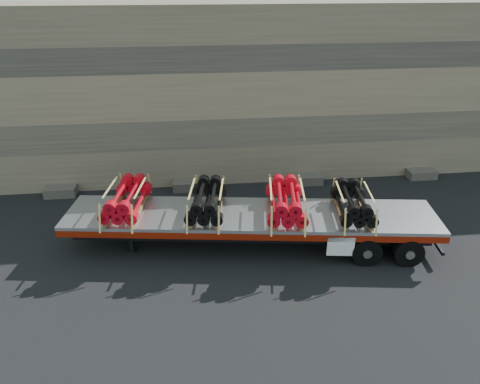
# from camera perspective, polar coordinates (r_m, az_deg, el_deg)

# --- Properties ---
(ground) EXTENTS (120.00, 120.00, 0.00)m
(ground) POSITION_cam_1_polar(r_m,az_deg,el_deg) (15.37, 5.26, -6.43)
(ground) COLOR black
(ground) RESTS_ON ground
(rock_wall) EXTENTS (44.00, 3.00, 7.00)m
(rock_wall) POSITION_cam_1_polar(r_m,az_deg,el_deg) (20.00, 1.85, 12.13)
(rock_wall) COLOR #7A6B54
(rock_wall) RESTS_ON ground
(trailer) EXTENTS (11.86, 3.96, 1.17)m
(trailer) POSITION_cam_1_polar(r_m,az_deg,el_deg) (15.02, 1.30, -4.55)
(trailer) COLOR #B7BABF
(trailer) RESTS_ON ground
(bundle_front) EXTENTS (1.48, 2.45, 0.82)m
(bundle_front) POSITION_cam_1_polar(r_m,az_deg,el_deg) (15.08, -13.66, -0.93)
(bundle_front) COLOR red
(bundle_front) RESTS_ON trailer
(bundle_midfront) EXTENTS (1.45, 2.39, 0.80)m
(bundle_midfront) POSITION_cam_1_polar(r_m,az_deg,el_deg) (14.62, -4.06, -1.12)
(bundle_midfront) COLOR black
(bundle_midfront) RESTS_ON trailer
(bundle_midrear) EXTENTS (1.52, 2.51, 0.84)m
(bundle_midrear) POSITION_cam_1_polar(r_m,az_deg,el_deg) (14.58, 5.62, -1.19)
(bundle_midrear) COLOR red
(bundle_midrear) RESTS_ON trailer
(bundle_rear) EXTENTS (1.41, 2.32, 0.77)m
(bundle_rear) POSITION_cam_1_polar(r_m,az_deg,el_deg) (14.88, 13.63, -1.38)
(bundle_rear) COLOR black
(bundle_rear) RESTS_ON trailer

